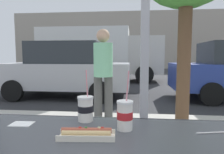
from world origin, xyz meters
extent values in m
plane|color=#2D2D30|center=(0.00, 8.00, 0.00)|extent=(60.00, 60.00, 0.00)
cube|color=#B2ADA3|center=(0.00, 1.60, 0.07)|extent=(16.00, 2.80, 0.15)
cube|color=#2A2C30|center=(0.00, 0.03, 0.93)|extent=(2.18, 0.02, 0.02)
cube|color=#9E9EA3|center=(0.00, 0.08, 1.61)|extent=(0.05, 0.08, 1.33)
cube|color=#A89E8E|center=(0.00, 22.89, 3.19)|extent=(28.00, 1.20, 6.37)
cylinder|color=white|center=(-0.11, -0.18, 1.01)|extent=(0.08, 0.08, 0.14)
cylinder|color=red|center=(-0.11, -0.18, 1.02)|extent=(0.08, 0.08, 0.04)
cylinder|color=black|center=(-0.11, -0.18, 1.08)|extent=(0.07, 0.07, 0.01)
cylinder|color=white|center=(-0.11, -0.18, 1.09)|extent=(0.09, 0.09, 0.01)
cylinder|color=pink|center=(-0.10, -0.18, 1.15)|extent=(0.02, 0.03, 0.20)
cylinder|color=white|center=(-0.35, -0.05, 1.01)|extent=(0.09, 0.09, 0.13)
cylinder|color=black|center=(-0.35, -0.05, 1.02)|extent=(0.09, 0.09, 0.04)
cylinder|color=black|center=(-0.35, -0.05, 1.07)|extent=(0.08, 0.08, 0.01)
cylinder|color=white|center=(-0.35, -0.05, 1.08)|extent=(0.10, 0.10, 0.01)
cylinder|color=pink|center=(-0.34, -0.06, 1.15)|extent=(0.01, 0.03, 0.20)
cube|color=beige|center=(-0.28, -0.31, 0.95)|extent=(0.27, 0.11, 0.01)
cube|color=beige|center=(-0.28, -0.35, 0.96)|extent=(0.27, 0.03, 0.03)
cube|color=beige|center=(-0.29, -0.27, 0.96)|extent=(0.27, 0.03, 0.03)
cylinder|color=#DBB77A|center=(-0.28, -0.31, 0.97)|extent=(0.23, 0.06, 0.04)
cylinder|color=#9E4733|center=(-0.28, -0.31, 0.98)|extent=(0.24, 0.04, 0.03)
cube|color=beige|center=(-0.22, -0.30, 0.99)|extent=(0.01, 0.01, 0.01)
cube|color=red|center=(-0.31, -0.31, 0.99)|extent=(0.01, 0.01, 0.01)
cube|color=#337A2D|center=(-0.29, -0.31, 0.99)|extent=(0.01, 0.01, 0.01)
cube|color=red|center=(-0.21, -0.30, 0.99)|extent=(0.01, 0.01, 0.01)
cylinder|color=white|center=(0.34, -0.18, 0.95)|extent=(0.19, 0.05, 0.01)
cube|color=white|center=(-0.69, -0.15, 0.95)|extent=(0.12, 0.09, 0.00)
cube|color=#BCBCC1|center=(-2.29, 5.42, 0.72)|extent=(4.20, 1.90, 0.79)
cube|color=#282D33|center=(-2.22, 5.42, 1.45)|extent=(2.19, 1.67, 0.68)
cylinder|color=black|center=(-0.98, 6.37, 0.32)|extent=(0.64, 0.18, 0.64)
cylinder|color=black|center=(-0.98, 4.47, 0.32)|extent=(0.64, 0.18, 0.64)
cylinder|color=black|center=(-3.59, 6.37, 0.32)|extent=(0.64, 0.18, 0.64)
cylinder|color=black|center=(-3.59, 4.47, 0.32)|extent=(0.64, 0.18, 0.64)
cylinder|color=black|center=(2.05, 6.32, 0.32)|extent=(0.64, 0.18, 0.64)
cylinder|color=black|center=(2.05, 4.51, 0.32)|extent=(0.64, 0.18, 0.64)
cube|color=silver|center=(-2.68, 10.01, 1.64)|extent=(4.75, 2.20, 2.37)
cube|color=beige|center=(0.49, 10.01, 1.40)|extent=(1.90, 2.10, 1.90)
cylinder|color=black|center=(0.49, 11.06, 0.45)|extent=(0.90, 0.24, 0.90)
cylinder|color=black|center=(0.49, 8.96, 0.45)|extent=(0.90, 0.24, 0.90)
cylinder|color=black|center=(-3.51, 11.11, 0.45)|extent=(0.90, 0.24, 0.90)
cylinder|color=black|center=(-3.51, 8.91, 0.45)|extent=(0.90, 0.24, 0.90)
cylinder|color=#4B4B48|center=(-0.66, 2.21, 0.57)|extent=(0.14, 0.14, 0.84)
cylinder|color=#4B4B48|center=(-0.48, 2.21, 0.57)|extent=(0.14, 0.14, 0.84)
cylinder|color=#7BC597|center=(-0.57, 2.21, 1.27)|extent=(0.32, 0.32, 0.56)
sphere|color=tan|center=(-0.57, 2.21, 1.67)|extent=(0.22, 0.22, 0.22)
cylinder|color=brown|center=(0.78, 2.37, 1.21)|extent=(0.23, 0.23, 2.12)
camera|label=1|loc=(-0.07, -1.23, 1.32)|focal=33.18mm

